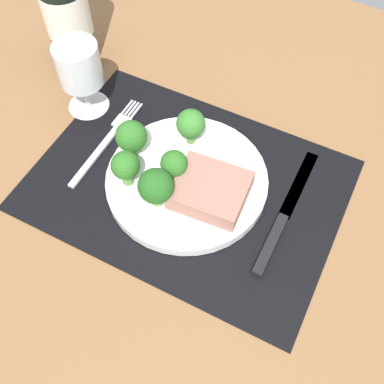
% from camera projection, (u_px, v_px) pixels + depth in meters
% --- Properties ---
extents(ground_plane, '(1.40, 1.10, 0.03)m').
position_uv_depth(ground_plane, '(187.00, 190.00, 0.72)').
color(ground_plane, brown).
extents(placemat, '(0.45, 0.33, 0.00)m').
position_uv_depth(placemat, '(187.00, 184.00, 0.70)').
color(placemat, black).
rests_on(placemat, ground_plane).
extents(plate, '(0.24, 0.24, 0.02)m').
position_uv_depth(plate, '(187.00, 181.00, 0.69)').
color(plate, white).
rests_on(plate, placemat).
extents(steak, '(0.11, 0.10, 0.03)m').
position_uv_depth(steak, '(210.00, 190.00, 0.66)').
color(steak, '#9E6B5B').
rests_on(steak, plate).
extents(broccoli_back_left, '(0.04, 0.04, 0.06)m').
position_uv_depth(broccoli_back_left, '(174.00, 164.00, 0.66)').
color(broccoli_back_left, '#6B994C').
rests_on(broccoli_back_left, plate).
extents(broccoli_near_steak, '(0.04, 0.04, 0.06)m').
position_uv_depth(broccoli_near_steak, '(126.00, 166.00, 0.65)').
color(broccoli_near_steak, '#5B8942').
rests_on(broccoli_near_steak, plate).
extents(broccoli_front_edge, '(0.05, 0.05, 0.06)m').
position_uv_depth(broccoli_front_edge, '(131.00, 137.00, 0.68)').
color(broccoli_front_edge, '#5B8942').
rests_on(broccoli_front_edge, plate).
extents(broccoli_center, '(0.05, 0.05, 0.07)m').
position_uv_depth(broccoli_center, '(156.00, 187.00, 0.63)').
color(broccoli_center, '#6B994C').
rests_on(broccoli_center, plate).
extents(broccoli_near_fork, '(0.04, 0.04, 0.06)m').
position_uv_depth(broccoli_near_fork, '(191.00, 124.00, 0.69)').
color(broccoli_near_fork, '#5B8942').
rests_on(broccoli_near_fork, plate).
extents(fork, '(0.02, 0.19, 0.01)m').
position_uv_depth(fork, '(107.00, 141.00, 0.74)').
color(fork, silver).
rests_on(fork, placemat).
extents(knife, '(0.02, 0.23, 0.01)m').
position_uv_depth(knife, '(282.00, 219.00, 0.66)').
color(knife, black).
rests_on(knife, placemat).
extents(wine_bottle, '(0.08, 0.08, 0.31)m').
position_uv_depth(wine_bottle, '(64.00, 4.00, 0.76)').
color(wine_bottle, black).
rests_on(wine_bottle, ground_plane).
extents(wine_glass, '(0.07, 0.07, 0.12)m').
position_uv_depth(wine_glass, '(80.00, 69.00, 0.72)').
color(wine_glass, silver).
rests_on(wine_glass, ground_plane).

